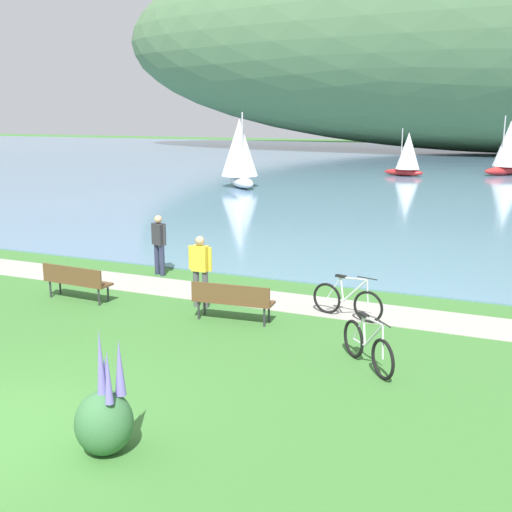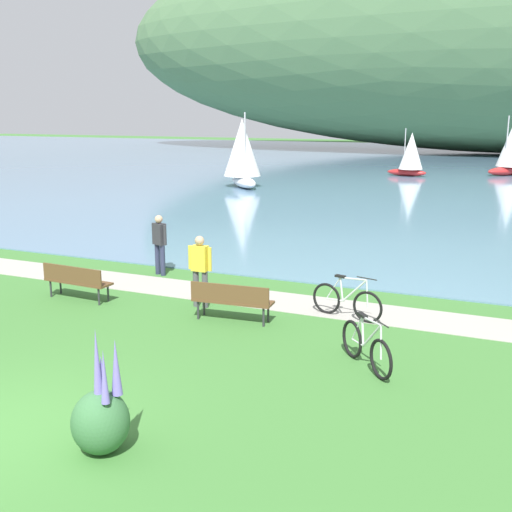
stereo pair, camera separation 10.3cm
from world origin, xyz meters
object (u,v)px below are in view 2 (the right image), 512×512
at_px(sailboat_mid_bay, 411,154).
at_px(person_at_shoreline, 159,241).
at_px(bicycle_beside_path, 366,347).
at_px(bicycle_leaning_near_bench, 347,301).
at_px(person_on_the_grass, 200,267).
at_px(park_bench_near_camera, 232,299).
at_px(sailboat_toward_hillside, 512,147).
at_px(park_bench_further_along, 76,279).
at_px(sailboat_nearest_to_shore, 242,152).

bearing_deg(sailboat_mid_bay, person_at_shoreline, -92.68).
relative_size(bicycle_beside_path, sailboat_mid_bay, 0.40).
distance_m(bicycle_leaning_near_bench, person_on_the_grass, 3.48).
bearing_deg(park_bench_near_camera, bicycle_leaning_near_bench, 28.77).
xyz_separation_m(bicycle_leaning_near_bench, person_at_shoreline, (-5.88, 1.62, 0.58)).
xyz_separation_m(bicycle_leaning_near_bench, sailboat_toward_hillside, (2.18, 36.41, 1.65)).
height_order(bicycle_beside_path, person_at_shoreline, person_at_shoreline).
relative_size(park_bench_further_along, bicycle_beside_path, 1.36).
relative_size(park_bench_near_camera, sailboat_nearest_to_shore, 0.41).
xyz_separation_m(park_bench_further_along, sailboat_nearest_to_shore, (-6.23, 23.13, 1.63)).
bearing_deg(park_bench_further_along, bicycle_leaning_near_bench, 11.37).
height_order(park_bench_near_camera, person_at_shoreline, person_at_shoreline).
distance_m(person_at_shoreline, sailboat_toward_hillside, 35.73).
bearing_deg(park_bench_near_camera, sailboat_toward_hillside, 83.29).
bearing_deg(sailboat_nearest_to_shore, park_bench_further_along, -74.93).
distance_m(person_at_shoreline, sailboat_nearest_to_shore, 21.36).
height_order(bicycle_leaning_near_bench, sailboat_nearest_to_shore, sailboat_nearest_to_shore).
xyz_separation_m(park_bench_near_camera, bicycle_beside_path, (3.32, -1.33, -0.12)).
bearing_deg(park_bench_further_along, sailboat_nearest_to_shore, 105.07).
bearing_deg(sailboat_toward_hillside, park_bench_further_along, -102.87).
height_order(person_on_the_grass, sailboat_toward_hillside, sailboat_toward_hillside).
bearing_deg(sailboat_nearest_to_shore, person_at_shoreline, -71.43).
height_order(bicycle_leaning_near_bench, person_on_the_grass, person_on_the_grass).
relative_size(bicycle_leaning_near_bench, sailboat_mid_bay, 0.51).
bearing_deg(sailboat_toward_hillside, person_on_the_grass, -98.56).
bearing_deg(sailboat_mid_bay, park_bench_near_camera, -86.34).
relative_size(park_bench_near_camera, person_on_the_grass, 1.07).
bearing_deg(person_at_shoreline, bicycle_leaning_near_bench, -15.41).
xyz_separation_m(bicycle_leaning_near_bench, person_on_the_grass, (-3.39, -0.56, 0.58)).
relative_size(sailboat_nearest_to_shore, sailboat_toward_hillside, 1.05).
bearing_deg(sailboat_mid_bay, person_on_the_grass, -88.23).
distance_m(bicycle_leaning_near_bench, sailboat_toward_hillside, 36.51).
bearing_deg(bicycle_leaning_near_bench, sailboat_mid_bay, 97.69).
height_order(bicycle_beside_path, sailboat_toward_hillside, sailboat_toward_hillside).
relative_size(park_bench_near_camera, person_at_shoreline, 1.07).
bearing_deg(sailboat_nearest_to_shore, sailboat_mid_bay, 52.82).
bearing_deg(bicycle_beside_path, park_bench_further_along, 170.38).
bearing_deg(person_on_the_grass, sailboat_toward_hillside, 81.44).
distance_m(sailboat_nearest_to_shore, sailboat_mid_bay, 13.66).
relative_size(park_bench_near_camera, park_bench_further_along, 1.01).
xyz_separation_m(bicycle_leaning_near_bench, sailboat_nearest_to_shore, (-12.67, 21.84, 1.76)).
distance_m(park_bench_further_along, bicycle_leaning_near_bench, 6.57).
bearing_deg(sailboat_mid_bay, sailboat_toward_hillside, 29.27).
bearing_deg(park_bench_further_along, sailboat_mid_bay, 86.60).
bearing_deg(sailboat_toward_hillside, bicycle_leaning_near_bench, -93.42).
bearing_deg(sailboat_mid_bay, bicycle_leaning_near_bench, -82.31).
relative_size(park_bench_further_along, bicycle_leaning_near_bench, 1.06).
xyz_separation_m(park_bench_further_along, person_on_the_grass, (3.05, 0.73, 0.46)).
bearing_deg(person_at_shoreline, sailboat_mid_bay, 87.32).
xyz_separation_m(sailboat_nearest_to_shore, sailboat_mid_bay, (8.25, 10.88, -0.53)).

